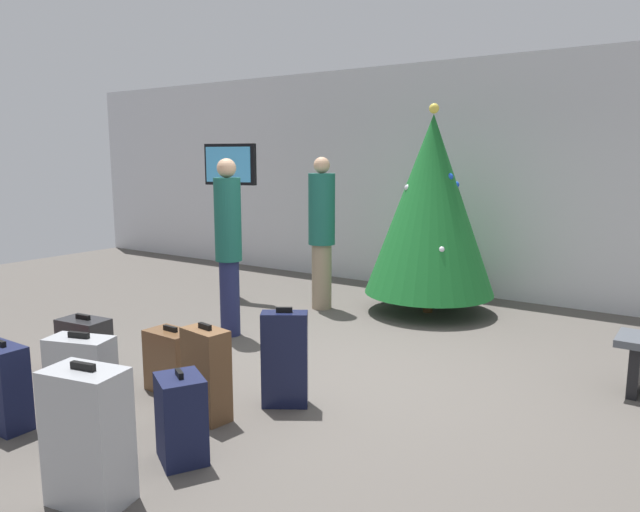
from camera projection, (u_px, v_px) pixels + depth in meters
ground_plane at (345, 375)px, 5.20m from camera, size 16.00×16.00×0.00m
back_wall at (489, 180)px, 7.95m from camera, size 16.00×0.20×3.21m
holiday_tree at (431, 205)px, 7.10m from camera, size 1.57×1.57×2.53m
flight_info_kiosk at (231, 194)px, 7.91m from camera, size 0.74×0.24×2.08m
traveller_0 at (322, 229)px, 7.33m from camera, size 0.43×0.43×1.91m
traveller_1 at (228, 242)px, 6.20m from camera, size 0.28×0.28×1.89m
suitcase_0 at (3, 387)px, 4.13m from camera, size 0.40×0.21×0.65m
suitcase_1 at (285, 359)px, 4.50m from camera, size 0.39×0.33×0.78m
suitcase_2 at (181, 419)px, 3.69m from camera, size 0.41×0.39×0.59m
suitcase_3 at (85, 347)px, 5.15m from camera, size 0.46×0.31×0.55m
suitcase_4 at (82, 385)px, 4.06m from camera, size 0.49×0.36×0.72m
suitcase_5 at (172, 361)px, 4.81m from camera, size 0.43×0.27×0.55m
suitcase_6 at (88, 437)px, 3.21m from camera, size 0.48×0.35×0.81m
suitcase_7 at (206, 374)px, 4.27m from camera, size 0.38×0.25×0.72m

